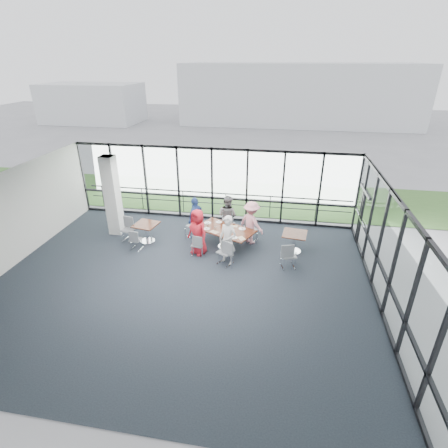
% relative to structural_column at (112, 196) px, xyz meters
% --- Properties ---
extents(floor, '(12.00, 10.00, 0.02)m').
position_rel_structural_column_xyz_m(floor, '(3.60, -3.00, -1.61)').
color(floor, '#1E252D').
rests_on(floor, ground).
extents(ceiling, '(12.00, 10.00, 0.04)m').
position_rel_structural_column_xyz_m(ceiling, '(3.60, -3.00, 1.60)').
color(ceiling, silver).
rests_on(ceiling, ground).
extents(wall_left, '(0.10, 10.00, 3.20)m').
position_rel_structural_column_xyz_m(wall_left, '(-2.40, -3.00, 0.00)').
color(wall_left, silver).
rests_on(wall_left, ground).
extents(wall_front, '(12.00, 0.10, 3.20)m').
position_rel_structural_column_xyz_m(wall_front, '(3.60, -8.00, 0.00)').
color(wall_front, silver).
rests_on(wall_front, ground).
extents(curtain_wall_back, '(12.00, 0.10, 3.20)m').
position_rel_structural_column_xyz_m(curtain_wall_back, '(3.60, 2.00, 0.00)').
color(curtain_wall_back, white).
rests_on(curtain_wall_back, ground).
extents(curtain_wall_right, '(0.10, 10.00, 3.20)m').
position_rel_structural_column_xyz_m(curtain_wall_right, '(9.60, -3.00, 0.00)').
color(curtain_wall_right, white).
rests_on(curtain_wall_right, ground).
extents(exit_door, '(0.12, 1.60, 2.10)m').
position_rel_structural_column_xyz_m(exit_door, '(9.60, 0.75, -0.55)').
color(exit_door, black).
rests_on(exit_door, ground).
extents(structural_column, '(0.50, 0.50, 3.20)m').
position_rel_structural_column_xyz_m(structural_column, '(0.00, 0.00, 0.00)').
color(structural_column, white).
rests_on(structural_column, ground).
extents(apron, '(80.00, 70.00, 0.02)m').
position_rel_structural_column_xyz_m(apron, '(3.60, 7.00, -1.62)').
color(apron, gray).
rests_on(apron, ground).
extents(grass_strip, '(80.00, 5.00, 0.01)m').
position_rel_structural_column_xyz_m(grass_strip, '(3.60, 5.00, -1.59)').
color(grass_strip, '#325B26').
rests_on(grass_strip, ground).
extents(hangar_main, '(24.00, 10.00, 6.00)m').
position_rel_structural_column_xyz_m(hangar_main, '(7.60, 29.00, 1.40)').
color(hangar_main, silver).
rests_on(hangar_main, ground).
extents(hangar_aux, '(10.00, 6.00, 4.00)m').
position_rel_structural_column_xyz_m(hangar_aux, '(-14.40, 25.00, 0.40)').
color(hangar_aux, silver).
rests_on(hangar_aux, ground).
extents(guard_rail, '(12.00, 0.06, 0.06)m').
position_rel_structural_column_xyz_m(guard_rail, '(3.60, 2.60, -1.10)').
color(guard_rail, '#2D2D33').
rests_on(guard_rail, ground).
extents(main_table, '(2.41, 1.94, 0.75)m').
position_rel_structural_column_xyz_m(main_table, '(4.60, -0.45, -0.96)').
color(main_table, '#38160C').
rests_on(main_table, ground).
extents(side_table_left, '(0.97, 0.97, 0.75)m').
position_rel_structural_column_xyz_m(side_table_left, '(1.51, -0.54, -0.97)').
color(side_table_left, '#38160C').
rests_on(side_table_left, ground).
extents(side_table_right, '(0.95, 0.95, 0.75)m').
position_rel_structural_column_xyz_m(side_table_right, '(7.14, -0.36, -0.97)').
color(side_table_right, '#38160C').
rests_on(side_table_right, ground).
extents(diner_near_left, '(1.00, 0.90, 1.72)m').
position_rel_structural_column_xyz_m(diner_near_left, '(3.70, -1.07, -0.74)').
color(diner_near_left, red).
rests_on(diner_near_left, ground).
extents(diner_near_right, '(0.78, 0.68, 1.78)m').
position_rel_structural_column_xyz_m(diner_near_right, '(4.86, -1.55, -0.71)').
color(diner_near_right, silver).
rests_on(diner_near_right, ground).
extents(diner_far_left, '(0.97, 0.82, 1.71)m').
position_rel_structural_column_xyz_m(diner_far_left, '(4.52, 0.50, -0.74)').
color(diner_far_left, slate).
rests_on(diner_far_left, ground).
extents(diner_far_right, '(1.22, 1.11, 1.70)m').
position_rel_structural_column_xyz_m(diner_far_right, '(5.51, 0.07, -0.75)').
color(diner_far_right, pink).
rests_on(diner_far_right, ground).
extents(diner_end, '(0.81, 1.12, 1.71)m').
position_rel_structural_column_xyz_m(diner_end, '(3.32, 0.11, -0.75)').
color(diner_end, '#2B468B').
rests_on(diner_end, ground).
extents(chair_main_nl, '(0.46, 0.46, 0.82)m').
position_rel_structural_column_xyz_m(chair_main_nl, '(3.71, -1.19, -1.19)').
color(chair_main_nl, gray).
rests_on(chair_main_nl, ground).
extents(chair_main_nr, '(0.63, 0.63, 0.96)m').
position_rel_structural_column_xyz_m(chair_main_nr, '(4.80, -1.65, -1.12)').
color(chair_main_nr, gray).
rests_on(chair_main_nr, ground).
extents(chair_main_fl, '(0.50, 0.50, 0.84)m').
position_rel_structural_column_xyz_m(chair_main_fl, '(4.56, 0.67, -1.18)').
color(chair_main_fl, gray).
rests_on(chair_main_fl, ground).
extents(chair_main_fr, '(0.63, 0.63, 0.94)m').
position_rel_structural_column_xyz_m(chair_main_fr, '(5.48, 0.24, -1.13)').
color(chair_main_fr, gray).
rests_on(chair_main_fr, ground).
extents(chair_main_end, '(0.65, 0.65, 0.95)m').
position_rel_structural_column_xyz_m(chair_main_end, '(3.22, 0.17, -1.12)').
color(chair_main_end, gray).
rests_on(chair_main_end, ground).
extents(chair_spare_la, '(0.43, 0.43, 0.80)m').
position_rel_structural_column_xyz_m(chair_spare_la, '(1.33, -1.19, -1.20)').
color(chair_spare_la, gray).
rests_on(chair_spare_la, ground).
extents(chair_spare_lb, '(0.52, 0.52, 0.92)m').
position_rel_structural_column_xyz_m(chair_spare_lb, '(0.78, -0.60, -1.14)').
color(chair_spare_lb, gray).
rests_on(chair_spare_lb, ground).
extents(chair_spare_r, '(0.57, 0.57, 0.94)m').
position_rel_structural_column_xyz_m(chair_spare_r, '(6.95, -1.49, -1.13)').
color(chair_spare_r, gray).
rests_on(chair_spare_r, ground).
extents(plate_nl, '(0.24, 0.24, 0.01)m').
position_rel_structural_column_xyz_m(plate_nl, '(3.90, -0.56, -0.84)').
color(plate_nl, white).
rests_on(plate_nl, main_table).
extents(plate_nr, '(0.25, 0.25, 0.01)m').
position_rel_structural_column_xyz_m(plate_nr, '(5.02, -1.09, -0.84)').
color(plate_nr, white).
rests_on(plate_nr, main_table).
extents(plate_fl, '(0.24, 0.24, 0.01)m').
position_rel_structural_column_xyz_m(plate_fl, '(4.25, 0.10, -0.84)').
color(plate_fl, white).
rests_on(plate_fl, main_table).
extents(plate_fr, '(0.27, 0.27, 0.01)m').
position_rel_structural_column_xyz_m(plate_fr, '(5.21, -0.33, -0.84)').
color(plate_fr, white).
rests_on(plate_fr, main_table).
extents(plate_end, '(0.27, 0.27, 0.01)m').
position_rel_structural_column_xyz_m(plate_end, '(3.83, -0.04, -0.84)').
color(plate_end, white).
rests_on(plate_end, main_table).
extents(tumbler_a, '(0.08, 0.08, 0.15)m').
position_rel_structural_column_xyz_m(tumbler_a, '(4.25, -0.64, -0.77)').
color(tumbler_a, white).
rests_on(tumbler_a, main_table).
extents(tumbler_b, '(0.08, 0.08, 0.15)m').
position_rel_structural_column_xyz_m(tumbler_b, '(4.75, -0.76, -0.77)').
color(tumbler_b, white).
rests_on(tumbler_b, main_table).
extents(tumbler_c, '(0.07, 0.07, 0.14)m').
position_rel_structural_column_xyz_m(tumbler_c, '(4.72, -0.22, -0.78)').
color(tumbler_c, white).
rests_on(tumbler_c, main_table).
extents(tumbler_d, '(0.07, 0.07, 0.14)m').
position_rel_structural_column_xyz_m(tumbler_d, '(3.90, -0.33, -0.78)').
color(tumbler_d, white).
rests_on(tumbler_d, main_table).
extents(menu_a, '(0.38, 0.35, 0.00)m').
position_rel_structural_column_xyz_m(menu_a, '(4.24, -0.75, -0.85)').
color(menu_a, silver).
rests_on(menu_a, main_table).
extents(menu_b, '(0.33, 0.35, 0.00)m').
position_rel_structural_column_xyz_m(menu_b, '(5.28, -1.08, -0.85)').
color(menu_b, silver).
rests_on(menu_b, main_table).
extents(menu_c, '(0.29, 0.21, 0.00)m').
position_rel_structural_column_xyz_m(menu_c, '(4.87, -0.17, -0.85)').
color(menu_c, silver).
rests_on(menu_c, main_table).
extents(condiment_caddy, '(0.10, 0.07, 0.04)m').
position_rel_structural_column_xyz_m(condiment_caddy, '(4.69, -0.39, -0.83)').
color(condiment_caddy, black).
rests_on(condiment_caddy, main_table).
extents(ketchup_bottle, '(0.06, 0.06, 0.18)m').
position_rel_structural_column_xyz_m(ketchup_bottle, '(4.59, -0.38, -0.76)').
color(ketchup_bottle, '#9D0A00').
rests_on(ketchup_bottle, main_table).
extents(green_bottle, '(0.05, 0.05, 0.20)m').
position_rel_structural_column_xyz_m(green_bottle, '(4.71, -0.41, -0.75)').
color(green_bottle, '#237735').
rests_on(green_bottle, main_table).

